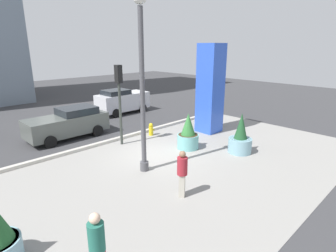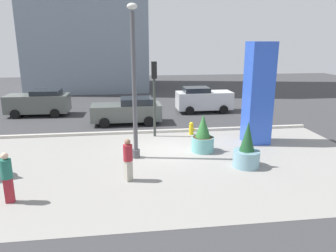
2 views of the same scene
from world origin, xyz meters
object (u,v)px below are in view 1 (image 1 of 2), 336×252
(car_curb_east, at_px, (122,101))
(pedestrian_by_curb, at_px, (97,245))
(lamp_post, at_px, (142,93))
(fire_hydrant, at_px, (151,129))
(potted_plant_near_right, at_px, (188,135))
(car_far_lane, at_px, (68,123))
(pedestrian_crossing, at_px, (182,172))
(traffic_light_far_side, at_px, (119,92))
(potted_plant_near_left, at_px, (240,139))
(art_pillar_blue, at_px, (210,89))

(car_curb_east, height_order, pedestrian_by_curb, car_curb_east)
(lamp_post, xyz_separation_m, fire_hydrant, (3.31, 3.37, -2.94))
(potted_plant_near_right, bearing_deg, car_curb_east, 76.28)
(car_far_lane, distance_m, pedestrian_by_curb, 10.95)
(fire_hydrant, distance_m, pedestrian_crossing, 6.97)
(fire_hydrant, relative_size, pedestrian_by_curb, 0.42)
(car_curb_east, bearing_deg, pedestrian_crossing, -116.32)
(pedestrian_crossing, distance_m, pedestrian_by_curb, 4.18)
(lamp_post, xyz_separation_m, traffic_light_far_side, (1.18, 3.32, -0.46))
(lamp_post, distance_m, potted_plant_near_right, 4.18)
(potted_plant_near_right, bearing_deg, car_far_lane, 120.71)
(potted_plant_near_left, bearing_deg, pedestrian_crossing, -171.13)
(potted_plant_near_left, xyz_separation_m, pedestrian_by_curb, (-9.05, -2.00, 0.29))
(fire_hydrant, bearing_deg, traffic_light_far_side, -178.78)
(art_pillar_blue, relative_size, potted_plant_near_right, 2.82)
(potted_plant_near_left, distance_m, potted_plant_near_right, 2.59)
(potted_plant_near_left, bearing_deg, potted_plant_near_right, 122.74)
(car_far_lane, bearing_deg, pedestrian_crossing, -90.67)
(potted_plant_near_right, height_order, car_curb_east, car_curb_east)
(traffic_light_far_side, height_order, pedestrian_crossing, traffic_light_far_side)
(art_pillar_blue, xyz_separation_m, traffic_light_far_side, (-5.20, 1.82, 0.23))
(lamp_post, relative_size, traffic_light_far_side, 1.62)
(fire_hydrant, relative_size, pedestrian_crossing, 0.44)
(car_far_lane, xyz_separation_m, car_curb_east, (5.68, 2.75, 0.10))
(fire_hydrant, relative_size, car_far_lane, 0.17)
(lamp_post, relative_size, pedestrian_crossing, 3.99)
(lamp_post, distance_m, pedestrian_by_curb, 6.20)
(art_pillar_blue, relative_size, pedestrian_by_curb, 2.93)
(art_pillar_blue, height_order, potted_plant_near_right, art_pillar_blue)
(art_pillar_blue, bearing_deg, pedestrian_by_curb, -154.07)
(potted_plant_near_right, distance_m, pedestrian_crossing, 4.71)
(traffic_light_far_side, bearing_deg, art_pillar_blue, -19.34)
(traffic_light_far_side, relative_size, car_curb_east, 1.01)
(fire_hydrant, relative_size, traffic_light_far_side, 0.18)
(potted_plant_near_left, distance_m, pedestrian_crossing, 5.12)
(traffic_light_far_side, bearing_deg, pedestrian_crossing, -105.00)
(lamp_post, xyz_separation_m, pedestrian_crossing, (-0.38, -2.52, -2.36))
(art_pillar_blue, xyz_separation_m, pedestrian_crossing, (-6.76, -4.02, -1.67))
(traffic_light_far_side, bearing_deg, car_far_lane, 115.32)
(art_pillar_blue, bearing_deg, pedestrian_crossing, -149.28)
(lamp_post, height_order, art_pillar_blue, lamp_post)
(lamp_post, bearing_deg, potted_plant_near_right, 7.75)
(lamp_post, distance_m, pedestrian_crossing, 3.48)
(art_pillar_blue, relative_size, fire_hydrant, 6.98)
(car_far_lane, bearing_deg, car_curb_east, 25.88)
(potted_plant_near_left, bearing_deg, art_pillar_blue, 62.04)
(fire_hydrant, bearing_deg, pedestrian_by_curb, -137.26)
(art_pillar_blue, xyz_separation_m, car_curb_east, (-0.98, 7.67, -1.66))
(fire_hydrant, bearing_deg, art_pillar_blue, -31.30)
(lamp_post, bearing_deg, pedestrian_by_curb, -139.56)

